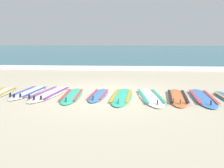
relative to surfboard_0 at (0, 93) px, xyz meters
name	(u,v)px	position (x,y,z in m)	size (l,w,h in m)	color
ground_plane	(105,95)	(3.38, 0.10, -0.04)	(80.00, 80.00, 0.00)	#C1B599
sea	(124,50)	(3.38, 36.59, 0.01)	(80.00, 60.00, 0.10)	#23667A
wave_foam_strip	(116,68)	(3.38, 7.28, 0.02)	(80.00, 1.37, 0.11)	white
surfboard_0	(0,93)	(0.00, 0.00, 0.00)	(0.68, 2.29, 0.18)	silver
surfboard_1	(29,92)	(0.88, 0.22, 0.00)	(0.78, 2.35, 0.18)	white
surfboard_2	(50,93)	(1.63, 0.09, 0.00)	(1.01, 2.66, 0.18)	white
surfboard_3	(72,95)	(2.38, -0.16, 0.00)	(0.65, 2.24, 0.18)	#2DB793
surfboard_4	(98,95)	(3.19, -0.03, 0.00)	(0.65, 1.99, 0.18)	#3875CC
surfboard_5	(122,96)	(3.91, -0.19, 0.00)	(0.78, 2.45, 0.18)	#2DB793
surfboard_6	(150,97)	(4.77, -0.18, 0.00)	(0.88, 2.60, 0.18)	white
surfboard_7	(177,97)	(5.57, -0.16, 0.00)	(0.88, 2.45, 0.18)	orange
surfboard_8	(203,97)	(6.30, -0.16, 0.00)	(0.83, 2.56, 0.18)	#3875CC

